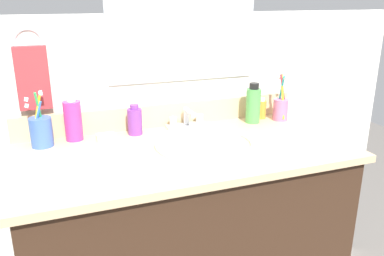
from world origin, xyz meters
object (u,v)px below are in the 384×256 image
(bottle_cream_purple, at_px, (135,121))
(soap_bar, at_px, (106,137))
(faucet, at_px, (187,121))
(bottle_oil_amber, at_px, (261,109))
(bottle_toner_green, at_px, (253,105))
(cup_blue_plastic, at_px, (41,131))
(hand_towel, at_px, (33,78))
(bottle_soap_pink, at_px, (73,119))
(cup_pink, at_px, (281,108))

(bottle_cream_purple, height_order, soap_bar, bottle_cream_purple)
(faucet, xyz_separation_m, bottle_oil_amber, (0.34, 0.01, 0.01))
(bottle_toner_green, bearing_deg, cup_blue_plastic, 179.21)
(bottle_toner_green, xyz_separation_m, soap_bar, (-0.60, -0.01, -0.06))
(faucet, bearing_deg, hand_towel, 171.66)
(hand_towel, distance_m, bottle_soap_pink, 0.20)
(hand_towel, xyz_separation_m, bottle_oil_amber, (0.88, -0.06, -0.18))
(hand_towel, xyz_separation_m, bottle_cream_purple, (0.33, -0.08, -0.17))
(bottle_cream_purple, bearing_deg, bottle_oil_amber, 1.91)
(bottle_toner_green, height_order, cup_pink, cup_pink)
(hand_towel, xyz_separation_m, bottle_soap_pink, (0.12, -0.07, -0.14))
(bottle_toner_green, bearing_deg, cup_pink, -5.11)
(hand_towel, distance_m, cup_pink, 0.96)
(bottle_soap_pink, bearing_deg, bottle_oil_amber, 0.15)
(bottle_oil_amber, bearing_deg, soap_bar, -175.66)
(hand_towel, bearing_deg, cup_pink, -7.04)
(faucet, bearing_deg, cup_pink, -5.26)
(cup_pink, relative_size, soap_bar, 3.02)
(bottle_cream_purple, bearing_deg, faucet, 0.96)
(bottle_soap_pink, bearing_deg, cup_blue_plastic, -165.97)
(faucet, distance_m, bottle_oil_amber, 0.34)
(bottle_oil_amber, xyz_separation_m, soap_bar, (-0.66, -0.05, -0.03))
(bottle_soap_pink, height_order, soap_bar, bottle_soap_pink)
(bottle_cream_purple, relative_size, soap_bar, 1.78)
(bottle_toner_green, bearing_deg, hand_towel, 172.67)
(faucet, bearing_deg, cup_blue_plastic, -178.44)
(hand_towel, height_order, faucet, hand_towel)
(faucet, distance_m, bottle_soap_pink, 0.43)
(bottle_soap_pink, relative_size, soap_bar, 2.74)
(bottle_cream_purple, bearing_deg, cup_pink, -3.14)
(bottle_toner_green, relative_size, soap_bar, 2.55)
(faucet, distance_m, bottle_cream_purple, 0.21)
(bottle_cream_purple, bearing_deg, soap_bar, -164.41)
(bottle_cream_purple, height_order, cup_pink, cup_pink)
(cup_blue_plastic, bearing_deg, soap_bar, -5.53)
(faucet, xyz_separation_m, bottle_toner_green, (0.28, -0.03, 0.05))
(faucet, bearing_deg, bottle_soap_pink, 178.28)
(bottle_cream_purple, relative_size, cup_blue_plastic, 0.59)
(soap_bar, bearing_deg, bottle_toner_green, 0.92)
(cup_pink, bearing_deg, cup_blue_plastic, 178.64)
(bottle_toner_green, bearing_deg, faucet, 174.67)
(hand_towel, bearing_deg, bottle_cream_purple, -13.91)
(hand_towel, distance_m, cup_blue_plastic, 0.19)
(hand_towel, distance_m, soap_bar, 0.32)
(bottle_cream_purple, height_order, bottle_oil_amber, bottle_cream_purple)
(bottle_soap_pink, bearing_deg, bottle_toner_green, -3.14)
(bottle_oil_amber, height_order, soap_bar, bottle_oil_amber)
(cup_blue_plastic, bearing_deg, bottle_oil_amber, 1.92)
(bottle_oil_amber, relative_size, bottle_toner_green, 0.54)
(faucet, distance_m, soap_bar, 0.32)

